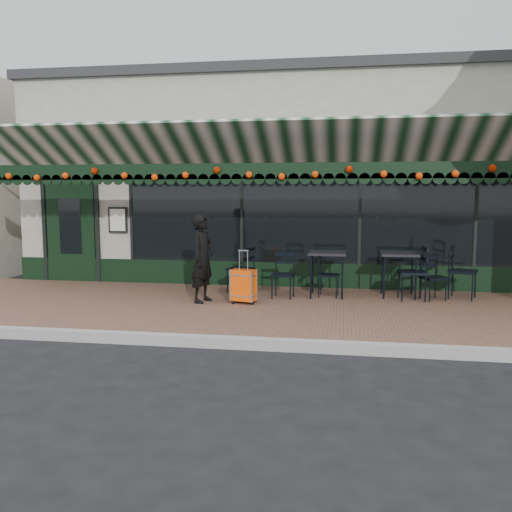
% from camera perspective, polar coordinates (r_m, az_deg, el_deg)
% --- Properties ---
extents(ground, '(80.00, 80.00, 0.00)m').
position_cam_1_polar(ground, '(7.41, 0.41, -9.62)').
color(ground, black).
rests_on(ground, ground).
extents(sidewalk, '(18.00, 4.00, 0.15)m').
position_cam_1_polar(sidewalk, '(9.31, 2.32, -5.76)').
color(sidewalk, brown).
rests_on(sidewalk, ground).
extents(curb, '(18.00, 0.16, 0.15)m').
position_cam_1_polar(curb, '(7.31, 0.32, -9.23)').
color(curb, '#9E9E99').
rests_on(curb, ground).
extents(restaurant_building, '(12.00, 9.60, 4.50)m').
position_cam_1_polar(restaurant_building, '(14.91, 5.10, 7.39)').
color(restaurant_building, gray).
rests_on(restaurant_building, ground).
extents(woman, '(0.51, 0.65, 1.56)m').
position_cam_1_polar(woman, '(9.58, -5.63, -0.25)').
color(woman, black).
rests_on(woman, sidewalk).
extents(suitcase, '(0.45, 0.32, 0.93)m').
position_cam_1_polar(suitcase, '(9.46, -1.32, -3.16)').
color(suitcase, '#FF5108').
rests_on(suitcase, sidewalk).
extents(cafe_table_a, '(0.67, 0.67, 0.83)m').
position_cam_1_polar(cafe_table_a, '(10.38, 14.81, -0.11)').
color(cafe_table_a, black).
rests_on(cafe_table_a, sidewalk).
extents(cafe_table_b, '(0.68, 0.68, 0.84)m').
position_cam_1_polar(cafe_table_b, '(10.15, 7.52, -0.03)').
color(cafe_table_b, black).
rests_on(cafe_table_b, sidewalk).
extents(chair_a_left, '(0.52, 0.52, 0.98)m').
position_cam_1_polar(chair_a_left, '(10.15, 16.11, -1.73)').
color(chair_a_left, black).
rests_on(chair_a_left, sidewalk).
extents(chair_a_right, '(0.63, 0.63, 0.98)m').
position_cam_1_polar(chair_a_right, '(10.57, 20.93, -1.59)').
color(chair_a_right, black).
rests_on(chair_a_right, sidewalk).
extents(chair_a_front, '(0.52, 0.52, 0.79)m').
position_cam_1_polar(chair_a_front, '(10.25, 18.14, -2.26)').
color(chair_a_front, black).
rests_on(chair_a_front, sidewalk).
extents(chair_b_left, '(0.58, 0.58, 0.90)m').
position_cam_1_polar(chair_b_left, '(10.51, -1.66, -1.42)').
color(chair_b_left, black).
rests_on(chair_b_left, sidewalk).
extents(chair_b_right, '(0.43, 0.43, 0.79)m').
position_cam_1_polar(chair_b_right, '(10.17, 7.66, -2.07)').
color(chair_b_right, black).
rests_on(chair_b_right, sidewalk).
extents(chair_b_front, '(0.45, 0.45, 0.83)m').
position_cam_1_polar(chair_b_front, '(9.98, 2.86, -2.05)').
color(chair_b_front, black).
rests_on(chair_b_front, sidewalk).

